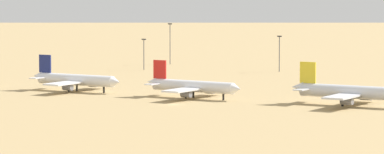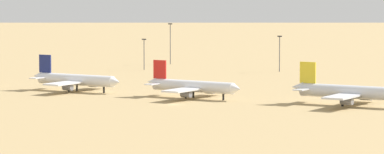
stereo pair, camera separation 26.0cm
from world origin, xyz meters
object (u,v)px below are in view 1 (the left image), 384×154
(light_pole_west, at_px, (170,41))
(light_pole_mid, at_px, (144,51))
(parked_jet_navy_1, at_px, (75,80))
(parked_jet_red_2, at_px, (192,86))
(parked_jet_yellow_3, at_px, (349,92))
(light_pole_east, at_px, (279,51))

(light_pole_west, xyz_separation_m, light_pole_mid, (4.91, -33.15, -2.65))
(parked_jet_navy_1, relative_size, parked_jet_red_2, 1.03)
(parked_jet_navy_1, height_order, light_pole_mid, light_pole_mid)
(parked_jet_navy_1, bearing_deg, parked_jet_yellow_3, 3.94)
(light_pole_east, bearing_deg, light_pole_mid, -164.11)
(light_pole_west, bearing_deg, parked_jet_navy_1, -77.28)
(light_pole_west, distance_m, light_pole_mid, 33.61)
(light_pole_mid, height_order, light_pole_east, light_pole_east)
(parked_jet_red_2, distance_m, light_pole_mid, 113.18)
(parked_jet_navy_1, height_order, light_pole_west, light_pole_west)
(parked_jet_navy_1, distance_m, light_pole_west, 125.22)
(parked_jet_navy_1, distance_m, light_pole_east, 108.32)
(parked_jet_navy_1, xyz_separation_m, light_pole_west, (-27.53, 121.99, 6.38))
(parked_jet_navy_1, xyz_separation_m, parked_jet_red_2, (43.45, -2.96, -0.10))
(parked_jet_navy_1, height_order, parked_jet_red_2, parked_jet_navy_1)
(light_pole_mid, xyz_separation_m, light_pole_east, (52.90, 15.05, 0.87))
(parked_jet_navy_1, relative_size, light_pole_west, 1.95)
(parked_jet_red_2, bearing_deg, light_pole_west, 126.79)
(light_pole_east, bearing_deg, parked_jet_red_2, -82.97)
(light_pole_mid, bearing_deg, parked_jet_navy_1, -75.71)
(parked_jet_navy_1, distance_m, light_pole_mid, 91.76)
(light_pole_west, height_order, light_pole_east, light_pole_west)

